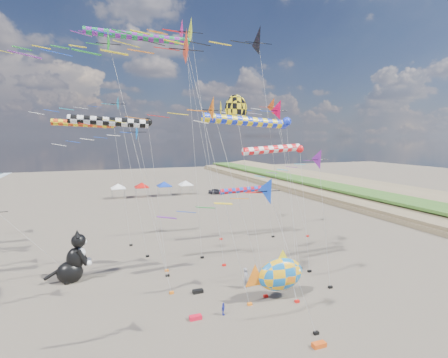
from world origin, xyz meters
TOP-DOWN VIEW (x-y plane):
  - ground at (0.00, 0.00)m, footprint 260.00×260.00m
  - delta_kite_0 at (4.97, 6.52)m, footprint 7.91×1.85m
  - delta_kite_1 at (2.03, 12.08)m, footprint 15.89×2.91m
  - delta_kite_2 at (-5.43, 6.22)m, footprint 14.68×2.69m
  - delta_kite_3 at (-2.06, 14.91)m, footprint 12.62×2.68m
  - delta_kite_4 at (-3.96, 7.01)m, footprint 12.97×2.02m
  - delta_kite_5 at (-0.82, 0.84)m, footprint 8.76×1.82m
  - delta_kite_6 at (-1.34, 23.75)m, footprint 15.40×2.74m
  - delta_kite_7 at (-8.29, 15.58)m, footprint 9.64×2.00m
  - delta_kite_8 at (10.68, 20.86)m, footprint 11.99×2.43m
  - delta_kite_9 at (-10.74, 10.48)m, footprint 11.67×2.04m
  - delta_kite_10 at (-18.69, 16.93)m, footprint 11.24×1.88m
  - delta_kite_11 at (-9.82, 20.51)m, footprint 10.04×1.68m
  - delta_kite_12 at (4.70, 11.26)m, footprint 10.14×2.09m
  - windsock_0 at (-6.15, 17.95)m, footprint 11.43×0.80m
  - windsock_1 at (2.11, 10.59)m, footprint 9.86×0.85m
  - windsock_2 at (6.96, 22.30)m, footprint 7.69×0.72m
  - windsock_3 at (-11.51, 25.27)m, footprint 8.29×0.77m
  - windsock_4 at (-9.24, 14.27)m, footprint 8.30×0.79m
  - windsock_5 at (4.52, 10.32)m, footprint 7.57×0.72m
  - angelfish_kite at (1.30, 12.44)m, footprint 3.74×3.02m
  - cat_inflatable at (-13.28, 16.38)m, footprint 3.57×1.86m
  - fish_inflatable at (2.85, 6.26)m, footprint 5.40×1.98m
  - person_adult at (1.13, 9.22)m, footprint 0.80×0.78m
  - child_green at (3.11, 8.94)m, footprint 0.59×0.50m
  - child_blue at (-2.42, 5.53)m, footprint 0.55×0.58m
  - kite_bag_0 at (-3.14, 9.81)m, footprint 0.90×0.44m
  - kite_bag_1 at (-4.56, 5.67)m, footprint 0.90×0.44m
  - kite_bag_2 at (1.89, -0.43)m, footprint 0.90×0.44m
  - tent_row at (1.50, 60.00)m, footprint 19.20×4.20m
  - parked_car at (15.78, 58.00)m, footprint 3.95×2.99m

SIDE VIEW (x-z plane):
  - ground at x=0.00m, z-range 0.00..0.00m
  - kite_bag_0 at x=-3.14m, z-range 0.00..0.30m
  - kite_bag_1 at x=-4.56m, z-range 0.00..0.30m
  - kite_bag_2 at x=1.89m, z-range 0.00..0.30m
  - child_blue at x=-2.42m, z-range 0.00..0.97m
  - child_green at x=3.11m, z-range 0.00..1.09m
  - parked_car at x=15.78m, z-range 0.00..1.25m
  - person_adult at x=1.13m, z-range 0.00..1.86m
  - fish_inflatable at x=2.85m, z-range 0.04..4.29m
  - cat_inflatable at x=-13.28m, z-range 0.00..4.76m
  - tent_row at x=1.50m, z-range 1.25..5.05m
  - windsock_2 at x=6.96m, z-range 3.11..10.14m
  - delta_kite_10 at x=-18.69m, z-range 2.69..10.67m
  - delta_kite_5 at x=-0.82m, z-range 4.27..15.36m
  - delta_kite_0 at x=4.97m, z-range 5.01..17.55m
  - windsock_5 at x=4.52m, z-range 5.87..18.48m
  - delta_kite_7 at x=-8.29m, z-range 6.12..21.03m
  - windsock_4 at x=-9.24m, z-range 7.08..22.18m
  - windsock_1 at x=2.11m, z-range 7.11..22.29m
  - windsock_3 at x=-11.51m, z-range 7.16..22.40m
  - delta_kite_4 at x=-3.96m, z-range 6.82..23.21m
  - delta_kite_12 at x=4.70m, z-range 7.09..24.05m
  - angelfish_kite at x=1.30m, z-range 7.18..24.43m
  - delta_kite_11 at x=-9.82m, z-range 7.56..25.27m
  - delta_kite_8 at x=10.68m, z-range 7.74..26.19m
  - delta_kite_2 at x=-5.43m, z-range 8.75..29.48m
  - delta_kite_9 at x=-10.74m, z-range 9.40..30.94m
  - delta_kite_1 at x=2.03m, z-range 9.89..33.09m
  - windsock_0 at x=-6.15m, z-range 11.21..34.60m
  - delta_kite_3 at x=-2.06m, z-range 10.84..35.73m
  - delta_kite_6 at x=-1.34m, z-range 11.96..39.15m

